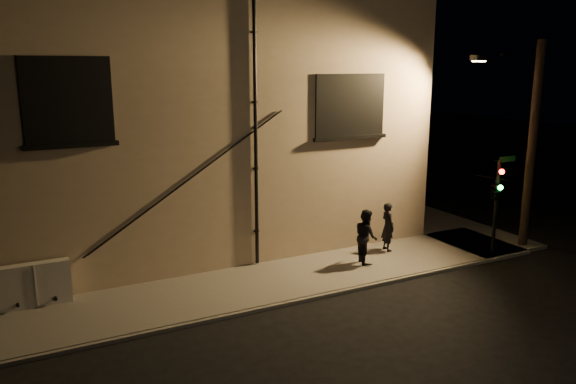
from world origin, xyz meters
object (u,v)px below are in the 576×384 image
utility_cabinet (35,285)px  streetlamp_pole (529,141)px  traffic_signal (496,190)px  pedestrian_a (388,227)px  pedestrian_b (366,236)px

utility_cabinet → streetlamp_pole: (15.45, -2.14, 3.07)m
traffic_signal → streetlamp_pole: 2.27m
pedestrian_a → pedestrian_b: pedestrian_b is taller
pedestrian_b → traffic_signal: size_ratio=0.54×
pedestrian_b → traffic_signal: 4.56m
pedestrian_a → traffic_signal: traffic_signal is taller
utility_cabinet → traffic_signal: (13.76, -2.43, 1.59)m
utility_cabinet → traffic_signal: 14.06m
pedestrian_b → streetlamp_pole: 6.58m
utility_cabinet → traffic_signal: traffic_signal is taller
utility_cabinet → pedestrian_a: size_ratio=1.07×
traffic_signal → streetlamp_pole: (1.69, 0.29, 1.48)m
utility_cabinet → streetlamp_pole: 15.90m
traffic_signal → pedestrian_a: bearing=146.5°
pedestrian_b → utility_cabinet: bearing=98.7°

